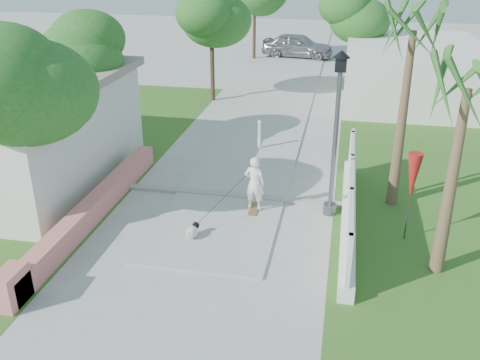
% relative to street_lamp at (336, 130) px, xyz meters
% --- Properties ---
extents(ground, '(90.00, 90.00, 0.00)m').
position_rel_street_lamp_xyz_m(ground, '(-2.90, -5.50, -2.43)').
color(ground, '#B7B7B2').
rests_on(ground, ground).
extents(path_strip, '(3.20, 36.00, 0.06)m').
position_rel_street_lamp_xyz_m(path_strip, '(-2.90, 14.50, -2.40)').
color(path_strip, '#B7B7B2').
rests_on(path_strip, ground).
extents(curb, '(6.50, 0.25, 0.10)m').
position_rel_street_lamp_xyz_m(curb, '(-2.90, 0.50, -2.38)').
color(curb, '#999993').
rests_on(curb, ground).
extents(grass_left, '(8.00, 20.00, 0.01)m').
position_rel_street_lamp_xyz_m(grass_left, '(-9.90, 2.50, -2.42)').
color(grass_left, '#3A6C22').
rests_on(grass_left, ground).
extents(grass_right, '(8.00, 20.00, 0.01)m').
position_rel_street_lamp_xyz_m(grass_right, '(4.10, 2.50, -2.42)').
color(grass_right, '#3A6C22').
rests_on(grass_right, ground).
extents(pink_wall, '(0.45, 8.20, 0.80)m').
position_rel_street_lamp_xyz_m(pink_wall, '(-6.20, -1.95, -2.11)').
color(pink_wall, '#E27F73').
rests_on(pink_wall, ground).
extents(lattice_fence, '(0.35, 7.00, 1.50)m').
position_rel_street_lamp_xyz_m(lattice_fence, '(0.50, -0.50, -1.88)').
color(lattice_fence, white).
rests_on(lattice_fence, ground).
extents(building_right, '(6.00, 8.00, 2.60)m').
position_rel_street_lamp_xyz_m(building_right, '(3.10, 12.50, -1.13)').
color(building_right, silver).
rests_on(building_right, ground).
extents(street_lamp, '(0.44, 0.44, 4.44)m').
position_rel_street_lamp_xyz_m(street_lamp, '(0.00, 0.00, 0.00)').
color(street_lamp, '#59595E').
rests_on(street_lamp, ground).
extents(bollard, '(0.14, 0.14, 1.09)m').
position_rel_street_lamp_xyz_m(bollard, '(-2.70, 4.50, -1.84)').
color(bollard, white).
rests_on(bollard, ground).
extents(patio_umbrella, '(0.36, 0.36, 2.30)m').
position_rel_street_lamp_xyz_m(patio_umbrella, '(1.90, -1.00, -0.74)').
color(patio_umbrella, '#59595E').
rests_on(patio_umbrella, ground).
extents(tree_left_near, '(3.60, 3.60, 5.28)m').
position_rel_street_lamp_xyz_m(tree_left_near, '(-7.38, -2.52, 1.40)').
color(tree_left_near, '#4C3826').
rests_on(tree_left_near, ground).
extents(tree_left_mid, '(3.20, 3.20, 4.85)m').
position_rel_street_lamp_xyz_m(tree_left_mid, '(-8.38, 2.98, 1.07)').
color(tree_left_mid, '#4C3826').
rests_on(tree_left_mid, ground).
extents(tree_path_left, '(3.40, 3.40, 5.23)m').
position_rel_street_lamp_xyz_m(tree_path_left, '(-5.88, 10.48, 1.39)').
color(tree_path_left, '#4C3826').
rests_on(tree_path_left, ground).
extents(tree_path_right, '(3.00, 3.00, 4.79)m').
position_rel_street_lamp_xyz_m(tree_path_right, '(0.32, 14.48, 1.07)').
color(tree_path_right, '#4C3826').
rests_on(tree_path_right, ground).
extents(palm_far, '(1.80, 1.80, 5.30)m').
position_rel_street_lamp_xyz_m(palm_far, '(1.70, 1.00, 2.06)').
color(palm_far, brown).
rests_on(palm_far, ground).
extents(palm_near, '(1.80, 1.80, 4.70)m').
position_rel_street_lamp_xyz_m(palm_near, '(2.50, -2.30, 1.53)').
color(palm_near, brown).
rests_on(palm_near, ground).
extents(skateboarder, '(1.55, 2.00, 1.61)m').
position_rel_street_lamp_xyz_m(skateboarder, '(-2.65, -0.90, -1.72)').
color(skateboarder, brown).
rests_on(skateboarder, ground).
extents(dog, '(0.34, 0.59, 0.41)m').
position_rel_street_lamp_xyz_m(dog, '(-3.30, -2.04, -2.21)').
color(dog, silver).
rests_on(dog, ground).
extents(parked_car, '(4.67, 2.41, 1.52)m').
position_rel_street_lamp_xyz_m(parked_car, '(-3.02, 21.30, -1.67)').
color(parked_car, '#999CA0').
rests_on(parked_car, ground).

